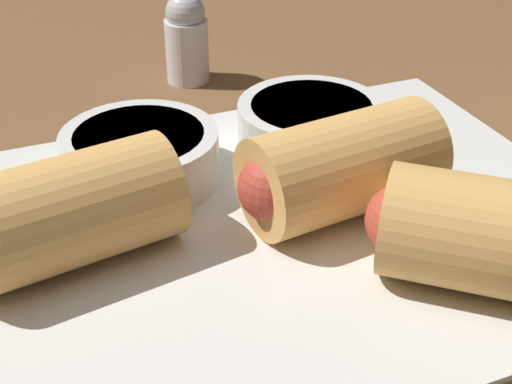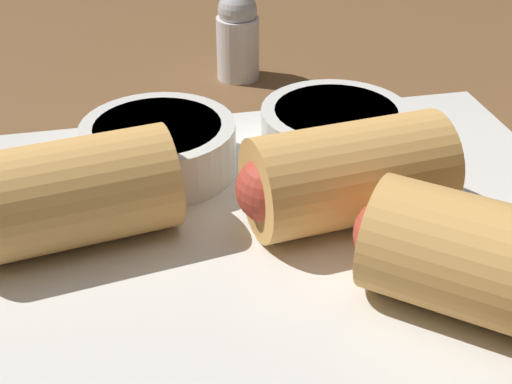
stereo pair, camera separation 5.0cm
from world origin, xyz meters
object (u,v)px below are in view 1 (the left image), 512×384
(serving_plate, at_px, (256,239))
(salt_shaker, at_px, (187,38))
(dipping_bowl_far, at_px, (311,124))
(dipping_bowl_near, at_px, (140,154))

(serving_plate, height_order, salt_shaker, salt_shaker)
(serving_plate, relative_size, dipping_bowl_far, 4.12)
(dipping_bowl_far, relative_size, salt_shaker, 1.27)
(salt_shaker, bearing_deg, dipping_bowl_far, -79.98)
(salt_shaker, bearing_deg, dipping_bowl_near, -115.70)
(serving_plate, bearing_deg, salt_shaker, 81.53)
(dipping_bowl_far, bearing_deg, dipping_bowl_near, 178.73)
(serving_plate, height_order, dipping_bowl_far, dipping_bowl_far)
(dipping_bowl_near, distance_m, salt_shaker, 0.17)
(dipping_bowl_near, relative_size, dipping_bowl_far, 1.00)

